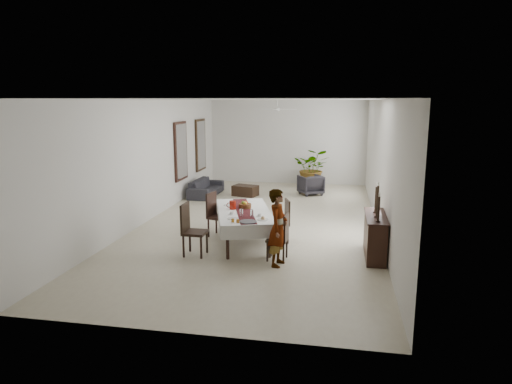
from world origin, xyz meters
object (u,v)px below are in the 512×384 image
at_px(woman, 278,228).
at_px(dining_table_top, 244,212).
at_px(sofa, 206,187).
at_px(sideboard_body, 375,237).
at_px(red_pitcher, 233,205).

bearing_deg(woman, dining_table_top, 44.17).
bearing_deg(sofa, dining_table_top, -152.13).
distance_m(sideboard_body, sofa, 7.46).
bearing_deg(woman, red_pitcher, 49.79).
xyz_separation_m(sideboard_body, sofa, (-5.20, 5.34, -0.15)).
relative_size(red_pitcher, sideboard_body, 0.14).
relative_size(red_pitcher, woman, 0.13).
height_order(dining_table_top, woman, woman).
distance_m(red_pitcher, sideboard_body, 3.21).
xyz_separation_m(red_pitcher, sideboard_body, (3.13, -0.55, -0.41)).
relative_size(woman, sideboard_body, 1.08).
distance_m(dining_table_top, woman, 1.65).
xyz_separation_m(dining_table_top, sofa, (-2.35, 4.86, -0.43)).
relative_size(woman, sofa, 0.81).
bearing_deg(sofa, red_pitcher, -154.53).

